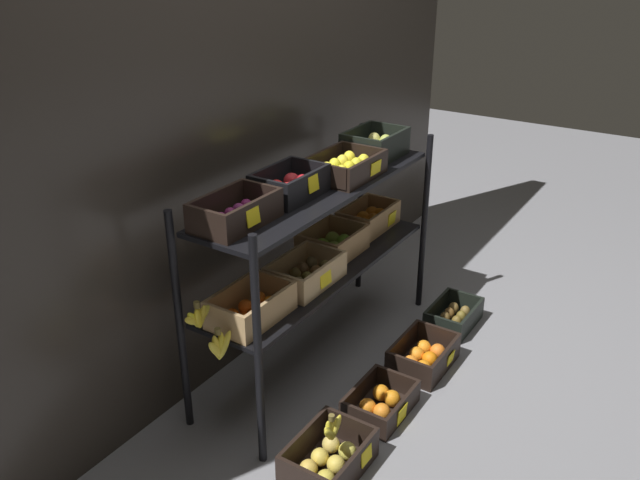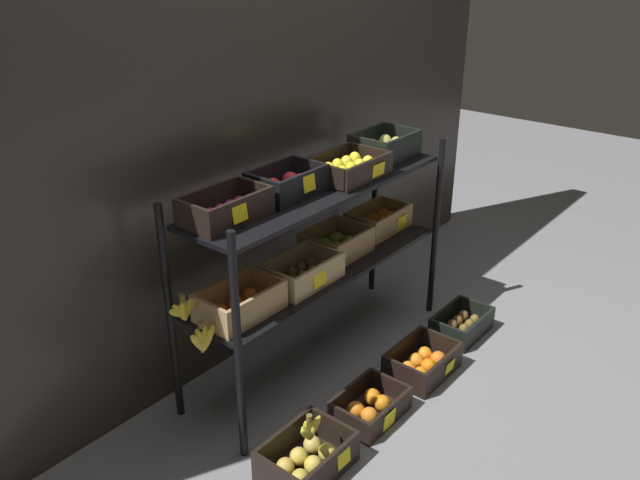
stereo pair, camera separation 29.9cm
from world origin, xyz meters
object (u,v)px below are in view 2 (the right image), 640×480
at_px(crate_ground_orange, 370,407).
at_px(crate_ground_center_orange, 422,363).
at_px(display_rack, 320,226).
at_px(crate_ground_kiwi, 461,325).
at_px(crate_ground_apple_gold, 307,459).
at_px(banana_bunch_loose, 310,430).

relative_size(crate_ground_orange, crate_ground_center_orange, 0.94).
relative_size(display_rack, crate_ground_kiwi, 4.78).
distance_m(display_rack, crate_ground_apple_gold, 1.02).
bearing_deg(crate_ground_orange, crate_ground_apple_gold, 179.32).
height_order(display_rack, crate_ground_apple_gold, display_rack).
bearing_deg(crate_ground_center_orange, crate_ground_kiwi, 3.00).
relative_size(crate_ground_kiwi, banana_bunch_loose, 2.31).
bearing_deg(crate_ground_apple_gold, crate_ground_orange, -0.68).
bearing_deg(display_rack, banana_bunch_loose, -143.69).
xyz_separation_m(display_rack, banana_bunch_loose, (-0.62, -0.46, -0.51)).
bearing_deg(crate_ground_center_orange, display_rack, 112.20).
distance_m(display_rack, crate_ground_center_orange, 0.83).
xyz_separation_m(crate_ground_center_orange, crate_ground_kiwi, (0.42, 0.02, -0.00)).
bearing_deg(crate_ground_apple_gold, display_rack, 35.49).
height_order(display_rack, crate_ground_kiwi, display_rack).
xyz_separation_m(crate_ground_center_orange, banana_bunch_loose, (-0.81, 0.01, 0.14)).
bearing_deg(display_rack, crate_ground_center_orange, -67.80).
bearing_deg(crate_ground_orange, crate_ground_center_orange, -1.88).
distance_m(crate_ground_orange, banana_bunch_loose, 0.43).
distance_m(crate_ground_apple_gold, crate_ground_kiwi, 1.25).
xyz_separation_m(display_rack, crate_ground_kiwi, (0.62, -0.45, -0.65)).
bearing_deg(crate_ground_kiwi, crate_ground_center_orange, -177.00).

